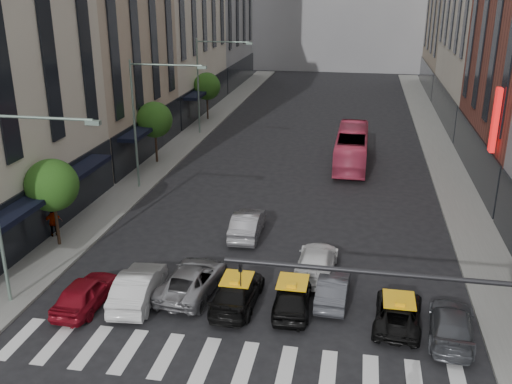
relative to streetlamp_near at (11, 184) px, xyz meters
The scene contains 23 objects.
sidewalk_left 26.69m from the streetlamp_near, 93.21° to the left, with size 3.00×96.00×0.15m, color slate.
sidewalk_right 34.27m from the streetlamp_near, 50.35° to the left, with size 3.00×96.00×0.15m, color slate.
building_left_b 25.72m from the streetlamp_near, 106.16° to the left, with size 8.00×16.00×24.00m, color tan.
tree_near 6.65m from the streetlamp_near, 106.32° to the left, with size 2.88×2.88×4.95m.
tree_mid 22.18m from the streetlamp_near, 94.56° to the left, with size 2.88×2.88×4.95m.
tree_far 38.11m from the streetlamp_near, 92.65° to the left, with size 2.88×2.88×4.95m.
streetlamp_near is the anchor object (origin of this frame).
streetlamp_mid 16.00m from the streetlamp_near, 90.00° to the left, with size 5.38×0.25×9.00m.
streetlamp_far 32.00m from the streetlamp_near, 90.00° to the left, with size 5.38×0.25×9.00m.
traffic_signal 18.48m from the streetlamp_near, 15.74° to the right, with size 10.10×0.20×6.00m.
liberty_sign 27.73m from the streetlamp_near, 35.24° to the left, with size 0.30×0.70×4.00m.
car_red 5.84m from the streetlamp_near, ahead, with size 1.68×4.18×1.42m, color maroon.
car_white_front 7.17m from the streetlamp_near, 14.29° to the left, with size 1.63×4.67×1.54m, color beige.
car_silver 9.12m from the streetlamp_near, 19.43° to the left, with size 2.31×5.01×1.39m, color gray.
taxi_left 10.91m from the streetlamp_near, 10.50° to the left, with size 1.88×4.63×1.34m, color black.
taxi_center 13.15m from the streetlamp_near, ahead, with size 1.66×4.12×1.40m, color black.
car_grey_mid 14.97m from the streetlamp_near, 12.19° to the left, with size 1.37×3.92×1.29m, color #3F4046.
taxi_right 17.47m from the streetlamp_near, ahead, with size 1.95×4.23×1.18m, color black.
car_grey_curb 19.45m from the streetlamp_near, ahead, with size 1.81×4.45×1.29m, color #42454A.
car_row2_left 13.58m from the streetlamp_near, 48.28° to the left, with size 1.57×4.51×1.49m, color #9B9AA0.
car_row2_right 14.80m from the streetlamp_near, 23.14° to the left, with size 1.94×4.77×1.38m, color white.
bus 28.67m from the streetlamp_near, 60.54° to the left, with size 2.41×10.31×2.87m, color #D83F62.
pedestrian_far 8.88m from the streetlamp_near, 110.18° to the left, with size 1.01×0.42×1.72m, color gray.
Camera 1 is at (4.39, -16.56, 13.95)m, focal length 40.00 mm.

